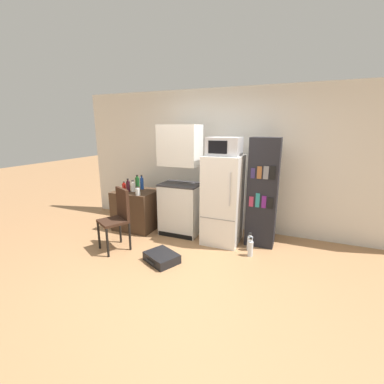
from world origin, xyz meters
name	(u,v)px	position (x,y,z in m)	size (l,w,h in m)	color
ground_plane	(179,276)	(0.00, 0.00, 0.00)	(24.00, 24.00, 0.00)	#A3754C
wall_back	(234,161)	(0.20, 2.00, 1.31)	(6.40, 0.10, 2.62)	silver
side_table	(137,209)	(-1.49, 1.26, 0.37)	(0.77, 0.69, 0.75)	#422D1E
kitchen_hutch	(180,185)	(-0.60, 1.34, 0.92)	(0.71, 0.52, 1.97)	silver
refrigerator	(223,200)	(0.21, 1.29, 0.74)	(0.60, 0.65, 1.48)	white
microwave	(224,146)	(0.21, 1.29, 1.63)	(0.51, 0.44, 0.29)	#B7B7BC
bookshelf	(263,193)	(0.83, 1.43, 0.89)	(0.46, 0.35, 1.78)	black
bottle_blue_soda	(142,183)	(-1.46, 1.41, 0.87)	(0.07, 0.07, 0.28)	#1E47A3
bottle_green_tall	(137,182)	(-1.65, 1.54, 0.85)	(0.09, 0.09, 0.25)	#1E6028
bottle_milk_white	(133,187)	(-1.51, 1.19, 0.84)	(0.09, 0.09, 0.21)	white
bottle_wine_dark	(128,186)	(-1.60, 1.16, 0.85)	(0.07, 0.07, 0.25)	black
bottle_clear_short	(138,192)	(-1.27, 0.98, 0.82)	(0.09, 0.09, 0.16)	silver
bottle_ketchup_red	(124,187)	(-1.71, 1.17, 0.82)	(0.07, 0.07, 0.18)	#AD1914
chair	(118,214)	(-1.26, 0.40, 0.58)	(0.54, 0.54, 0.99)	black
suitcase_large_flat	(162,258)	(-0.41, 0.25, 0.07)	(0.58, 0.53, 0.13)	black
water_bottle_front	(250,243)	(0.72, 1.11, 0.12)	(0.09, 0.09, 0.30)	silver
water_bottle_middle	(250,248)	(0.77, 0.93, 0.13)	(0.08, 0.08, 0.30)	silver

